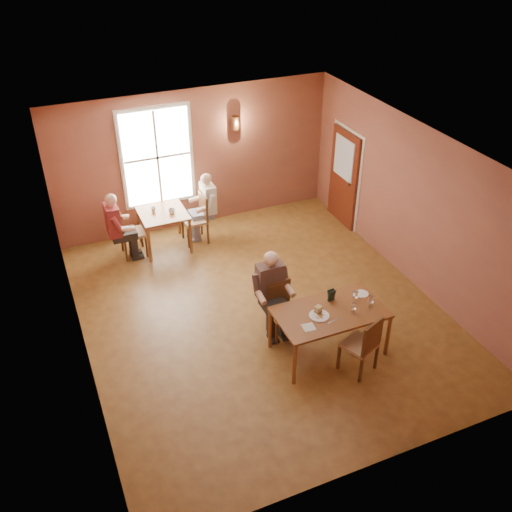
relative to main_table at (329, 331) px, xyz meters
name	(u,v)px	position (x,y,z in m)	size (l,w,h in m)	color
ground	(260,311)	(-0.59, 1.35, -0.40)	(6.00, 7.00, 0.01)	brown
wall_back	(195,159)	(-0.59, 4.85, 1.10)	(6.00, 0.04, 3.00)	brown
wall_front	(381,384)	(-0.59, -2.15, 1.10)	(6.00, 0.04, 3.00)	brown
wall_left	(72,281)	(-3.59, 1.35, 1.10)	(0.04, 7.00, 3.00)	brown
wall_right	(413,205)	(2.41, 1.35, 1.10)	(0.04, 7.00, 3.00)	brown
ceiling	(261,153)	(-0.59, 1.35, 2.60)	(6.00, 7.00, 0.04)	white
window	(157,157)	(-1.39, 4.80, 1.30)	(1.36, 0.10, 1.96)	white
door	(343,178)	(2.35, 3.65, 0.65)	(0.12, 1.04, 2.10)	maroon
wall_sconce	(236,123)	(0.31, 4.75, 1.80)	(0.16, 0.16, 0.28)	brown
main_table	(329,331)	(0.00, 0.00, 0.00)	(1.72, 0.97, 0.81)	brown
chair_diner_main	(283,311)	(-0.50, 0.65, 0.08)	(0.43, 0.43, 0.96)	brown
diner_main	(284,301)	(-0.50, 0.62, 0.32)	(0.58, 0.58, 1.44)	#3B241C
chair_empty	(359,343)	(0.22, -0.54, 0.11)	(0.45, 0.45, 1.03)	brown
plate_food	(319,315)	(-0.22, -0.04, 0.42)	(0.31, 0.31, 0.04)	white
sandwich	(318,310)	(-0.20, 0.03, 0.46)	(0.09, 0.09, 0.12)	tan
goblet_a	(355,296)	(0.47, 0.06, 0.51)	(0.09, 0.09, 0.21)	white
goblet_b	(371,301)	(0.64, -0.14, 0.51)	(0.09, 0.09, 0.21)	silver
goblet_c	(354,308)	(0.30, -0.17, 0.50)	(0.08, 0.08, 0.19)	white
menu_stand	(331,295)	(0.14, 0.24, 0.51)	(0.12, 0.06, 0.20)	black
knife	(334,321)	(-0.07, -0.22, 0.40)	(0.22, 0.02, 0.00)	silver
napkin	(309,327)	(-0.49, -0.21, 0.41)	(0.18, 0.18, 0.01)	silver
side_plate	(362,294)	(0.69, 0.19, 0.41)	(0.21, 0.21, 0.02)	white
second_table	(164,230)	(-1.56, 4.08, 0.01)	(0.93, 0.93, 0.82)	brown
chair_diner_white	(194,219)	(-0.91, 4.08, 0.13)	(0.47, 0.47, 1.06)	#4E321A
diner_white	(195,211)	(-0.88, 4.08, 0.30)	(0.56, 0.56, 1.40)	silver
chair_diner_maroon	(132,232)	(-2.21, 4.08, 0.11)	(0.46, 0.46, 1.03)	#3F1C0C
diner_maroon	(130,224)	(-2.24, 4.08, 0.31)	(0.57, 0.57, 1.43)	#501217
cup_a	(172,211)	(-1.39, 3.99, 0.47)	(0.12, 0.12, 0.10)	silver
cup_b	(153,209)	(-1.71, 4.19, 0.47)	(0.10, 0.10, 0.09)	white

